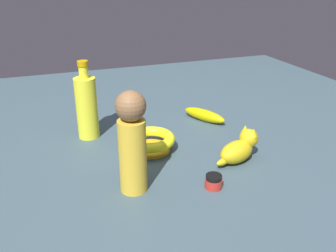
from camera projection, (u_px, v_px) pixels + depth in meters
The scene contains 7 objects.
ground at pixel (168, 153), 1.05m from camera, with size 2.00×2.00×0.00m, color #384C56.
person_figure_adult at pixel (132, 141), 0.83m from camera, with size 0.08×0.08×0.25m.
cat_figurine at pixel (240, 148), 1.00m from camera, with size 0.09×0.14×0.09m.
bowl at pixel (151, 141), 1.06m from camera, with size 0.14×0.14×0.05m.
nail_polish_jar at pixel (214, 181), 0.88m from camera, with size 0.04×0.04×0.03m.
bottle_tall at pixel (87, 106), 1.12m from camera, with size 0.07×0.07×0.24m.
banana at pixel (204, 115), 1.27m from camera, with size 0.17×0.04×0.04m, color #BEAF07.
Camera 1 is at (-0.88, 0.33, 0.49)m, focal length 39.15 mm.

